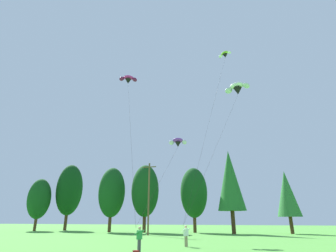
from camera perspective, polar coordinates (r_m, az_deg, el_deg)
name	(u,v)px	position (r m, az deg, el deg)	size (l,w,h in m)	color
treeline_tree_a	(39,199)	(63.63, -25.86, -13.83)	(4.60, 4.60, 10.36)	#472D19
treeline_tree_b	(69,190)	(64.07, -20.35, -12.66)	(5.54, 5.54, 13.84)	#472D19
treeline_tree_c	(112,192)	(53.03, -11.94, -13.69)	(4.95, 4.95, 11.66)	#472D19
treeline_tree_d	(145,191)	(50.93, -4.92, -13.60)	(5.03, 5.03, 11.96)	#472D19
treeline_tree_e	(194,192)	(50.28, 5.54, -13.96)	(4.85, 4.85, 11.30)	#472D19
treeline_tree_f	(230,180)	(47.15, 13.13, -11.18)	(4.58, 4.58, 13.56)	#472D19
treeline_tree_g	(287,194)	(50.02, 24.10, -13.06)	(3.80, 3.80, 10.01)	#472D19
utility_pole	(149,196)	(41.90, -4.14, -14.70)	(2.20, 0.26, 10.58)	brown
kite_flyer_near	(139,237)	(20.48, -6.14, -22.55)	(0.64, 0.66, 1.69)	#4C4C51
kite_flyer_mid	(186,234)	(24.55, 3.87, -22.07)	(0.74, 0.75, 1.69)	gray
parafoil_kite_high_purple	(178,142)	(32.86, 2.13, -3.51)	(2.36, 12.17, 10.12)	purple
parafoil_kite_mid_white	(237,88)	(38.32, 14.62, 7.83)	(7.50, 11.29, 18.52)	white
parafoil_kite_far_magenta	(128,79)	(42.28, -8.51, 9.83)	(9.59, 15.17, 21.71)	#D12893
parafoil_kite_low_lime_white	(225,55)	(42.33, 12.08, 14.70)	(5.41, 11.87, 24.53)	#93D633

